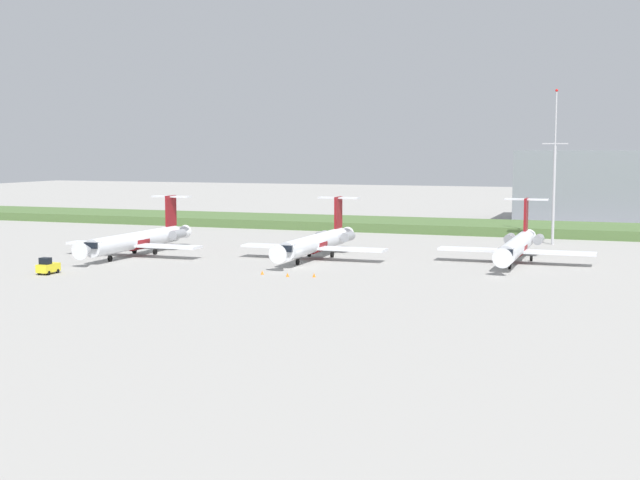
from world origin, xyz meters
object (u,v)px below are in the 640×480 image
at_px(safety_cone_mid_marker, 288,275).
at_px(antenna_mast, 554,181).
at_px(safety_cone_rear_marker, 314,275).
at_px(regional_jet_second, 317,242).
at_px(regional_jet_nearest, 138,239).
at_px(baggage_tug, 48,267).
at_px(safety_cone_front_marker, 262,273).
at_px(regional_jet_third, 517,245).

bearing_deg(safety_cone_mid_marker, antenna_mast, 60.47).
relative_size(antenna_mast, safety_cone_rear_marker, 49.45).
height_order(regional_jet_second, antenna_mast, antenna_mast).
bearing_deg(regional_jet_nearest, safety_cone_mid_marker, -23.49).
distance_m(safety_cone_mid_marker, safety_cone_rear_marker, 3.54).
distance_m(regional_jet_second, baggage_tug, 39.95).
bearing_deg(safety_cone_front_marker, safety_cone_rear_marker, 0.55).
distance_m(regional_jet_nearest, regional_jet_third, 58.76).
bearing_deg(regional_jet_second, antenna_mast, 45.17).
relative_size(regional_jet_nearest, antenna_mast, 1.14).
relative_size(regional_jet_third, safety_cone_mid_marker, 56.36).
height_order(regional_jet_second, safety_cone_rear_marker, regional_jet_second).
bearing_deg(safety_cone_mid_marker, baggage_tug, -164.49).
xyz_separation_m(regional_jet_nearest, baggage_tug, (-0.46, -22.13, -1.53)).
relative_size(regional_jet_second, safety_cone_mid_marker, 56.36).
relative_size(regional_jet_nearest, safety_cone_mid_marker, 56.36).
bearing_deg(safety_cone_front_marker, antenna_mast, 56.93).
bearing_deg(safety_cone_rear_marker, safety_cone_front_marker, -179.45).
height_order(antenna_mast, safety_cone_front_marker, antenna_mast).
relative_size(regional_jet_second, baggage_tug, 9.69).
distance_m(regional_jet_third, safety_cone_rear_marker, 33.86).
height_order(antenna_mast, safety_cone_rear_marker, antenna_mast).
relative_size(antenna_mast, baggage_tug, 8.50).
height_order(safety_cone_front_marker, safety_cone_rear_marker, same).
bearing_deg(safety_cone_mid_marker, safety_cone_rear_marker, 12.83).
distance_m(regional_jet_nearest, baggage_tug, 22.19).
xyz_separation_m(safety_cone_front_marker, safety_cone_rear_marker, (7.40, 0.07, 0.00)).
bearing_deg(regional_jet_third, safety_cone_mid_marker, -136.42).
xyz_separation_m(baggage_tug, safety_cone_rear_marker, (34.80, 9.49, -0.73)).
height_order(regional_jet_nearest, antenna_mast, antenna_mast).
bearing_deg(safety_cone_front_marker, safety_cone_mid_marker, -10.25).
relative_size(regional_jet_third, safety_cone_rear_marker, 56.36).
relative_size(baggage_tug, safety_cone_mid_marker, 5.82).
bearing_deg(regional_jet_second, safety_cone_front_marker, -92.93).
bearing_deg(safety_cone_rear_marker, antenna_mast, 63.08).
relative_size(baggage_tug, safety_cone_rear_marker, 5.82).
height_order(antenna_mast, baggage_tug, antenna_mast).
bearing_deg(regional_jet_third, safety_cone_front_marker, -141.16).
bearing_deg(regional_jet_second, baggage_tug, -135.25).
distance_m(regional_jet_second, safety_cone_mid_marker, 19.76).
xyz_separation_m(regional_jet_third, safety_cone_rear_marker, (-23.19, -24.56, -2.26)).
bearing_deg(antenna_mast, regional_jet_third, -96.12).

